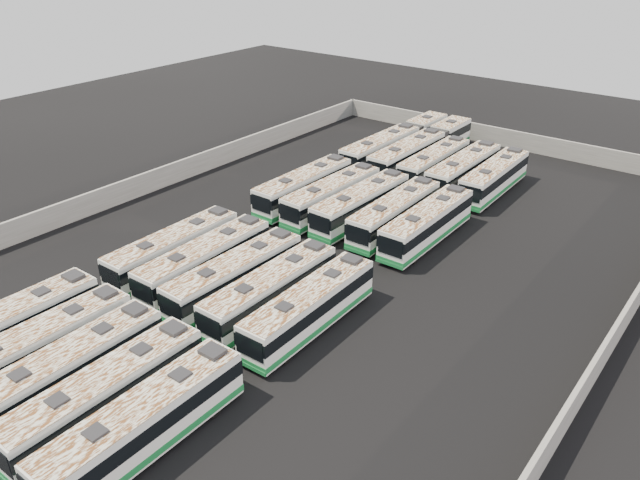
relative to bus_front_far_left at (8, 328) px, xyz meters
The scene contains 22 objects.
ground 23.25m from the bus_front_far_left, 69.42° to the left, with size 140.00×140.00×0.00m, color black.
perimeter_wall 23.19m from the bus_front_far_left, 69.42° to the left, with size 45.20×73.20×2.20m.
bus_front_far_left is the anchor object (origin of this frame).
bus_front_left 3.47m from the bus_front_far_left, ahead, with size 2.60×11.91×3.35m.
bus_front_center 6.77m from the bus_front_far_left, ahead, with size 2.80×12.06×3.38m.
bus_front_right 10.20m from the bus_front_far_left, ahead, with size 2.72×12.07×3.39m.
bus_front_far_right 13.64m from the bus_front_far_left, ahead, with size 2.73×12.11×3.40m.
bus_midfront_far_left 13.48m from the bus_front_far_left, 89.64° to the left, with size 2.69×11.95×3.36m.
bus_midfront_left 14.09m from the bus_front_far_left, 76.02° to the left, with size 2.84×12.11×3.40m.
bus_midfront_center 15.09m from the bus_front_far_left, 63.42° to the left, with size 2.74×11.97×3.36m.
bus_midfront_right 16.96m from the bus_front_far_left, 53.19° to the left, with size 2.56×11.89×3.35m.
bus_midfront_far_right 19.23m from the bus_front_far_left, 44.94° to the left, with size 2.72×11.89×3.34m.
bus_midback_far_left 29.63m from the bus_front_far_left, 89.87° to the left, with size 2.61×12.20×3.44m.
bus_midback_left 29.77m from the bus_front_far_left, 83.26° to the left, with size 2.84×12.05×3.38m.
bus_midback_center 30.40m from the bus_front_far_left, 77.18° to the left, with size 2.81×12.13×3.40m.
bus_midback_right 31.51m from the bus_front_far_left, 71.06° to the left, with size 2.79×12.06×3.38m.
bus_midback_far_right 32.65m from the bus_front_far_left, 65.56° to the left, with size 2.68×12.11×3.41m.
bus_back_far_left 46.55m from the bus_front_far_left, 89.88° to the left, with size 2.88×19.26×3.49m.
bus_back_left 46.77m from the bus_front_far_left, 85.78° to the left, with size 2.69×19.22×3.48m.
bus_back_center 43.70m from the bus_front_far_left, 81.02° to the left, with size 2.70×11.88×3.34m.
bus_back_right 44.31m from the bus_front_far_left, 76.62° to the left, with size 2.64×12.29×3.46m.
bus_back_far_right 45.33m from the bus_front_far_left, 72.60° to the left, with size 2.82×12.04×3.38m.
Camera 1 is at (27.38, -35.22, 24.73)m, focal length 35.00 mm.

